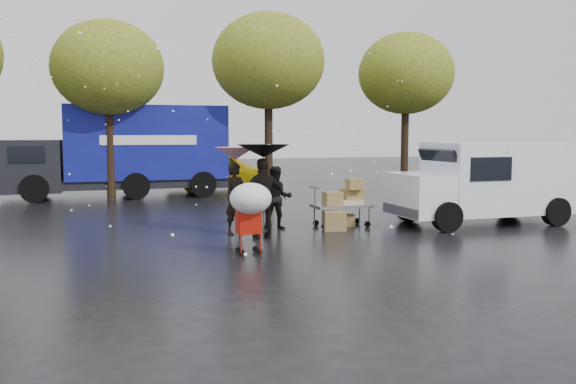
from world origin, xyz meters
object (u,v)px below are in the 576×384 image
object	(u,v)px
person_pink	(236,198)
blue_truck	(124,151)
shopping_cart	(250,203)
person_black	(264,198)
white_van	(487,181)
yellow_taxi	(223,171)
vendor_cart	(345,199)

from	to	relation	value
person_pink	blue_truck	world-z (taller)	blue_truck
person_pink	shopping_cart	bearing A→B (deg)	-125.43
person_black	shopping_cart	bearing A→B (deg)	62.62
person_black	white_van	xyz separation A→B (m)	(6.39, 0.43, 0.22)
white_van	blue_truck	distance (m)	13.67
person_pink	blue_truck	xyz separation A→B (m)	(-2.11, 9.91, 0.89)
person_black	person_pink	bearing A→B (deg)	-64.65
person_pink	yellow_taxi	bearing A→B (deg)	50.99
vendor_cart	blue_truck	world-z (taller)	blue_truck
shopping_cart	yellow_taxi	distance (m)	14.36
person_pink	person_black	xyz separation A→B (m)	(0.47, -0.83, 0.07)
vendor_cart	blue_truck	distance (m)	10.95
vendor_cart	blue_truck	bearing A→B (deg)	117.76
person_black	vendor_cart	bearing A→B (deg)	-160.76
shopping_cart	blue_truck	size ratio (longest dim) A/B	0.18
vendor_cart	shopping_cart	bearing A→B (deg)	-138.41
vendor_cart	yellow_taxi	size ratio (longest dim) A/B	0.31
person_black	blue_truck	size ratio (longest dim) A/B	0.23
white_van	shopping_cart	bearing A→B (deg)	-162.48
shopping_cart	yellow_taxi	bearing A→B (deg)	80.36
person_black	vendor_cart	distance (m)	2.74
shopping_cart	yellow_taxi	xyz separation A→B (m)	(2.40, 14.15, -0.23)
person_black	vendor_cart	size ratio (longest dim) A/B	1.23
vendor_cart	blue_truck	xyz separation A→B (m)	(-5.08, 9.65, 1.03)
yellow_taxi	shopping_cart	bearing A→B (deg)	-177.46
blue_truck	yellow_taxi	distance (m)	4.58
yellow_taxi	vendor_cart	bearing A→B (deg)	-163.33
person_black	white_van	bearing A→B (deg)	179.67
blue_truck	white_van	bearing A→B (deg)	-48.98
person_pink	shopping_cart	xyz separation A→B (m)	(-0.31, -2.66, 0.19)
yellow_taxi	blue_truck	bearing A→B (deg)	122.85
person_pink	white_van	bearing A→B (deg)	-32.01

